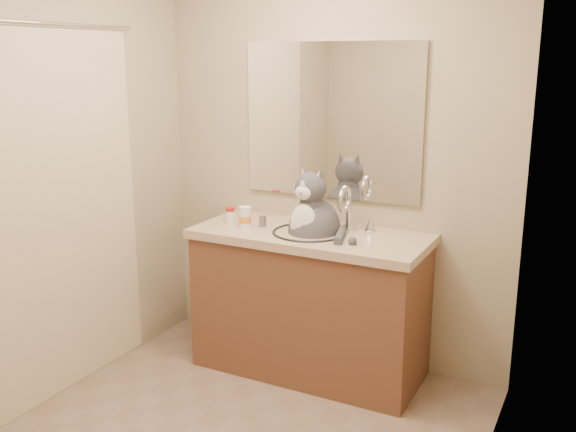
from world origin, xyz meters
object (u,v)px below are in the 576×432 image
at_px(pill_bottle_redcap, 230,215).
at_px(pill_bottle_orange, 245,218).
at_px(cat, 313,227).
at_px(grey_canister, 263,221).

distance_m(pill_bottle_redcap, pill_bottle_orange, 0.15).
bearing_deg(pill_bottle_orange, cat, 13.23).
bearing_deg(pill_bottle_orange, grey_canister, 41.54).
height_order(pill_bottle_redcap, grey_canister, pill_bottle_redcap).
distance_m(pill_bottle_orange, grey_canister, 0.11).
xyz_separation_m(pill_bottle_redcap, grey_canister, (0.22, 0.01, -0.01)).
height_order(pill_bottle_orange, grey_canister, pill_bottle_orange).
relative_size(pill_bottle_orange, grey_canister, 1.91).
xyz_separation_m(cat, grey_canister, (-0.32, -0.02, 0.00)).
bearing_deg(pill_bottle_redcap, cat, 3.48).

